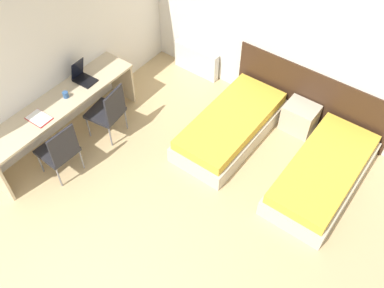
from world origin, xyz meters
The scene contains 13 objects.
wall_back centered at (0.00, 4.21, 1.35)m, with size 5.24×0.05×2.70m.
wall_left centered at (-2.14, 2.09, 1.35)m, with size 0.05×5.19×2.70m.
headboard_panel centered at (0.81, 4.18, 0.47)m, with size 2.49×0.03×0.93m.
bed_near_window centered at (0.07, 3.18, 0.20)m, with size 0.89×1.93×0.41m.
bed_near_door centered at (1.56, 3.18, 0.20)m, with size 0.89×1.93×0.41m.
nightstand centered at (0.81, 3.94, 0.22)m, with size 0.48×0.40×0.45m.
radiator centered at (-1.25, 4.09, 0.25)m, with size 0.85×0.12×0.50m.
desk centered at (-1.84, 1.67, 0.61)m, with size 0.56×2.45×0.76m.
chair_near_laptop centered at (-1.39, 2.14, 0.49)m, with size 0.53×0.53×0.91m.
chair_near_notebook centered at (-1.39, 1.21, 0.49)m, with size 0.48×0.48×0.91m.
laptop centered at (-1.90, 2.20, 0.83)m, with size 0.33×0.25×0.32m.
open_notebook centered at (-1.79, 1.29, 0.77)m, with size 0.33×0.24×0.02m.
mug centered at (-1.82, 1.80, 0.81)m, with size 0.08×0.08×0.09m.
Camera 1 is at (2.25, -0.70, 4.82)m, focal length 40.00 mm.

